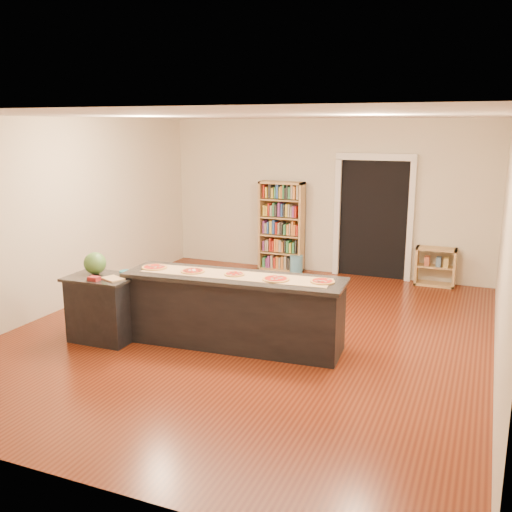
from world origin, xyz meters
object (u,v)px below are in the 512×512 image
at_px(side_counter, 103,308).
at_px(kitchen_island, 234,310).
at_px(watermelon, 95,263).
at_px(waste_bin, 296,264).
at_px(low_shelf, 435,267).
at_px(bookshelf, 281,227).

bearing_deg(side_counter, kitchen_island, 14.70).
bearing_deg(watermelon, kitchen_island, 12.60).
bearing_deg(waste_bin, watermelon, -108.40).
bearing_deg(kitchen_island, waste_bin, 92.34).
bearing_deg(low_shelf, kitchen_island, -118.25).
bearing_deg(side_counter, bookshelf, 77.45).
bearing_deg(waste_bin, side_counter, -106.36).
bearing_deg(watermelon, low_shelf, 47.80).
height_order(waste_bin, watermelon, watermelon).
height_order(kitchen_island, watermelon, watermelon).
xyz_separation_m(kitchen_island, low_shelf, (2.04, 3.79, -0.12)).
height_order(bookshelf, waste_bin, bookshelf).
distance_m(low_shelf, watermelon, 5.68).
relative_size(side_counter, bookshelf, 0.51).
distance_m(side_counter, watermelon, 0.58).
xyz_separation_m(low_shelf, waste_bin, (-2.45, -0.15, -0.16)).
xyz_separation_m(kitchen_island, bookshelf, (-0.76, 3.78, 0.38)).
height_order(side_counter, low_shelf, side_counter).
bearing_deg(watermelon, bookshelf, 76.62).
distance_m(kitchen_island, low_shelf, 4.30).
distance_m(bookshelf, waste_bin, 0.76).
bearing_deg(low_shelf, waste_bin, -176.58).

